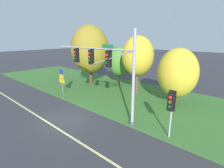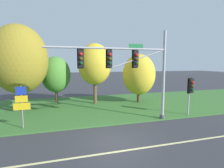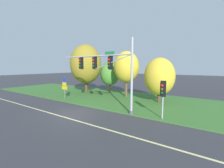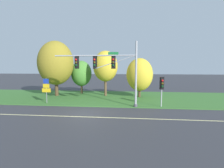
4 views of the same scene
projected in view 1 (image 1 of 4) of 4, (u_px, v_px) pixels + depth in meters
name	position (u px, v px, depth m)	size (l,w,h in m)	color
ground_plane	(65.00, 119.00, 14.20)	(160.00, 160.00, 0.00)	#333338
lane_stripe	(51.00, 124.00, 13.34)	(36.00, 0.16, 0.01)	beige
grass_verge	(126.00, 95.00, 20.10)	(48.00, 11.50, 0.10)	#386B2D
traffic_signal_mast	(104.00, 64.00, 13.75)	(9.03, 0.49, 6.93)	#9EA0A5
pedestrian_signal_near_kerb	(171.00, 104.00, 10.77)	(0.46, 0.55, 3.22)	#9EA0A5
route_sign_post	(62.00, 78.00, 19.77)	(1.06, 0.08, 2.93)	slate
tree_nearest_road	(90.00, 49.00, 23.49)	(5.10, 5.10, 7.97)	#4C3823
tree_left_of_mast	(119.00, 61.00, 23.69)	(3.21, 3.21, 5.19)	brown
tree_behind_signpost	(138.00, 56.00, 19.49)	(3.58, 3.58, 6.57)	brown
tree_mid_verge	(178.00, 73.00, 16.13)	(3.66, 3.66, 5.46)	#4C3823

